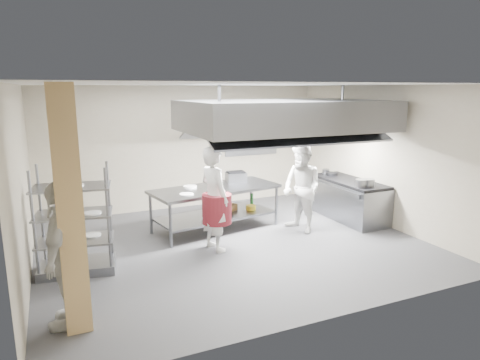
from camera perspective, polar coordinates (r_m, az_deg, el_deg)
name	(u,v)px	position (r m, az deg, el deg)	size (l,w,h in m)	color
floor	(233,244)	(8.29, -0.90, -8.59)	(7.00, 7.00, 0.00)	#2A2A2B
ceiling	(233,84)	(7.76, -0.98, 12.63)	(7.00, 7.00, 0.00)	silver
wall_back	(186,148)	(10.68, -7.28, 4.31)	(7.00, 7.00, 0.00)	#A19680
wall_left	(21,185)	(7.29, -27.14, -0.54)	(6.00, 6.00, 0.00)	#A19680
wall_right	(381,156)	(9.78, 18.31, 3.09)	(6.00, 6.00, 0.00)	#A19680
column	(70,212)	(5.43, -21.73, -4.03)	(0.30, 0.30, 3.00)	#E2B874
exhaust_hood	(285,115)	(8.71, 5.97, 8.56)	(4.00, 2.50, 0.60)	gray
hood_strip_a	(244,133)	(8.33, 0.51, 6.25)	(1.60, 0.12, 0.04)	white
hood_strip_b	(322,130)	(9.22, 10.82, 6.60)	(1.60, 0.12, 0.04)	white
wall_shelf	(254,145)	(11.18, 1.85, 4.75)	(1.50, 0.28, 0.04)	gray
island	(216,208)	(9.04, -3.28, -3.80)	(2.67, 1.11, 0.91)	slate
island_worktop	(215,189)	(8.93, -3.31, -1.18)	(2.67, 1.11, 0.06)	gray
island_undershelf	(216,215)	(9.08, -3.27, -4.74)	(2.46, 1.00, 0.04)	slate
pass_rack	(74,220)	(7.34, -21.24, -4.97)	(1.17, 0.68, 1.76)	gray
cooking_range	(348,200)	(10.10, 14.24, -2.66)	(0.80, 2.00, 0.84)	slate
range_top	(349,181)	(10.00, 14.37, -0.17)	(0.78, 1.96, 0.06)	black
chef_head	(214,199)	(7.79, -3.46, -2.51)	(0.71, 0.46, 1.93)	silver
chef_line	(302,189)	(8.87, 8.22, -1.14)	(0.89, 0.69, 1.83)	white
chef_plating	(64,255)	(5.75, -22.37, -9.18)	(1.09, 0.45, 1.86)	white
griddle	(236,177)	(9.43, -0.55, 0.38)	(0.42, 0.33, 0.21)	slate
wicker_basket	(229,208)	(9.34, -1.45, -3.69)	(0.32, 0.22, 0.14)	#8E5F38
stockpot	(361,183)	(9.34, 15.85, -0.41)	(0.23, 0.23, 0.16)	gray
plate_stack	(76,238)	(7.43, -21.05, -7.29)	(0.28, 0.28, 0.05)	white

